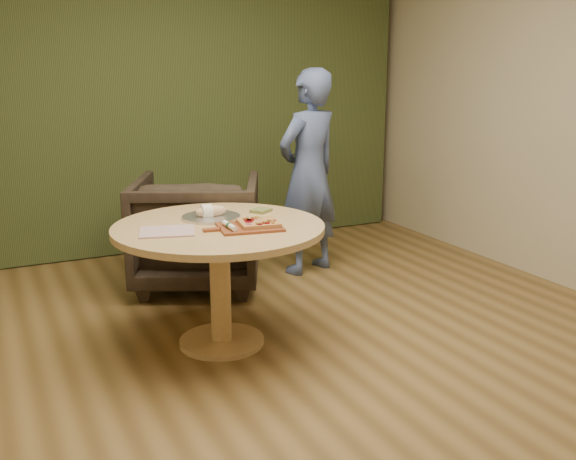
% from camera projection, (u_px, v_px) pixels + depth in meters
% --- Properties ---
extents(room_shell, '(5.04, 6.04, 2.84)m').
position_uv_depth(room_shell, '(308.00, 119.00, 3.11)').
color(room_shell, olive).
rests_on(room_shell, ground).
extents(curtain, '(4.80, 0.14, 2.78)m').
position_uv_depth(curtain, '(155.00, 95.00, 5.64)').
color(curtain, '#303D1B').
rests_on(curtain, ground).
extents(pedestal_table, '(1.24, 1.24, 0.75)m').
position_uv_depth(pedestal_table, '(219.00, 248.00, 3.78)').
color(pedestal_table, tan).
rests_on(pedestal_table, ground).
extents(pizza_paddle, '(0.47, 0.33, 0.01)m').
position_uv_depth(pizza_paddle, '(248.00, 227.00, 3.66)').
color(pizza_paddle, brown).
rests_on(pizza_paddle, pedestal_table).
extents(flatbread_pizza, '(0.25, 0.25, 0.04)m').
position_uv_depth(flatbread_pizza, '(259.00, 223.00, 3.68)').
color(flatbread_pizza, '#BC8449').
rests_on(flatbread_pizza, pizza_paddle).
extents(cutlery_roll, '(0.03, 0.20, 0.03)m').
position_uv_depth(cutlery_roll, '(229.00, 226.00, 3.60)').
color(cutlery_roll, white).
rests_on(cutlery_roll, pizza_paddle).
extents(newspaper, '(0.36, 0.32, 0.01)m').
position_uv_depth(newspaper, '(167.00, 231.00, 3.57)').
color(newspaper, silver).
rests_on(newspaper, pedestal_table).
extents(serving_tray, '(0.36, 0.36, 0.02)m').
position_uv_depth(serving_tray, '(211.00, 217.00, 3.90)').
color(serving_tray, silver).
rests_on(serving_tray, pedestal_table).
extents(bread_roll, '(0.19, 0.09, 0.09)m').
position_uv_depth(bread_roll, '(210.00, 211.00, 3.89)').
color(bread_roll, '#E6BF8C').
rests_on(bread_roll, serving_tray).
extents(green_packet, '(0.16, 0.15, 0.02)m').
position_uv_depth(green_packet, '(261.00, 210.00, 4.07)').
color(green_packet, '#535E2A').
rests_on(green_packet, pedestal_table).
extents(armchair, '(1.19, 1.16, 0.94)m').
position_uv_depth(armchair, '(197.00, 226.00, 4.87)').
color(armchair, black).
rests_on(armchair, ground).
extents(person_standing, '(0.69, 0.55, 1.64)m').
position_uv_depth(person_standing, '(309.00, 173.00, 5.13)').
color(person_standing, '#4A5C8E').
rests_on(person_standing, ground).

